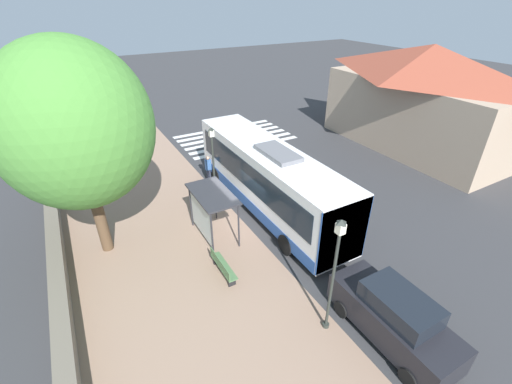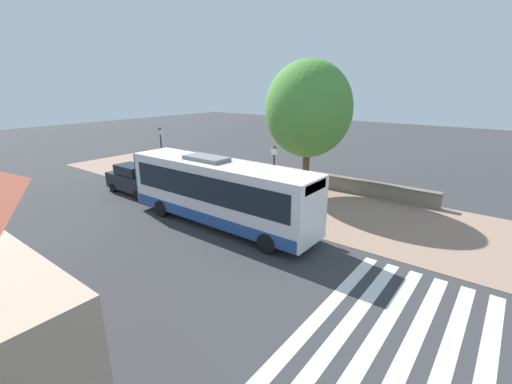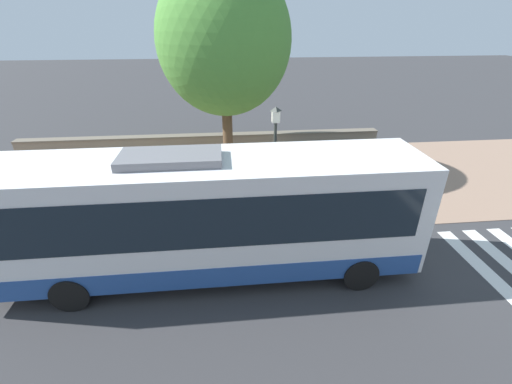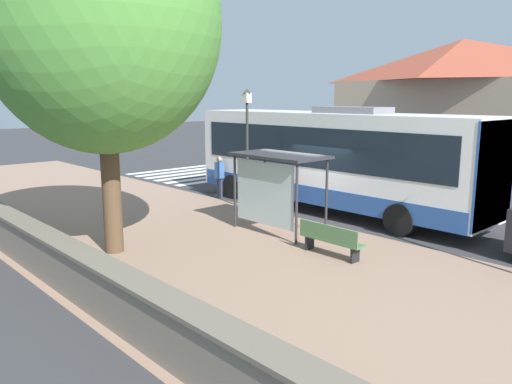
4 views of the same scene
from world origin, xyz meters
name	(u,v)px [view 4 (image 4 of 4)]	position (x,y,z in m)	size (l,w,h in m)	color
ground_plane	(310,221)	(0.00, 0.00, 0.00)	(120.00, 120.00, 0.00)	#353538
sidewalk_plaza	(204,247)	(-4.50, 0.00, 0.01)	(9.00, 44.00, 0.02)	#937560
crosswalk_stripes	(219,171)	(5.00, 11.22, 0.00)	(9.00, 5.25, 0.01)	silver
stone_wall	(58,261)	(-8.55, 0.00, 0.54)	(0.60, 20.00, 1.07)	slate
background_building	(459,103)	(16.20, 2.78, 3.81)	(6.94, 13.99, 7.41)	tan
bus	(331,158)	(1.75, 0.59, 1.97)	(2.66, 11.76, 3.81)	white
bus_shelter	(276,168)	(-1.90, -0.22, 2.01)	(1.61, 2.97, 2.44)	#2D2D33
pedestrian	(219,174)	(0.18, 5.14, 1.03)	(0.34, 0.23, 1.75)	#2D3347
bench	(330,239)	(-2.55, -2.90, 0.48)	(0.40, 1.90, 0.88)	#4C7247
street_lamp_near	(247,139)	(-0.41, 2.76, 2.62)	(0.28, 0.28, 4.43)	#2D332D
shade_tree	(102,23)	(-6.52, 1.33, 5.96)	(5.98, 5.98, 9.26)	brown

